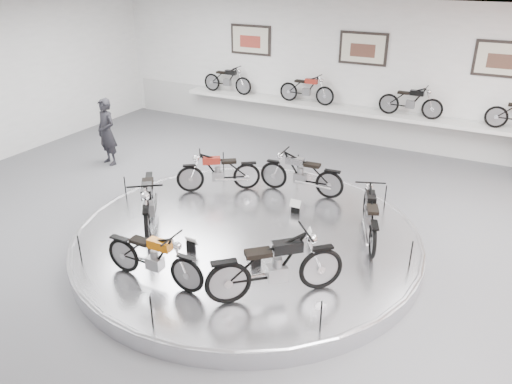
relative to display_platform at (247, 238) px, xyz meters
The scene contains 20 objects.
floor 0.34m from the display_platform, 90.00° to the right, with size 16.00×16.00×0.00m, color #575759.
ceiling 3.86m from the display_platform, 90.00° to the right, with size 16.00×16.00×0.00m, color white.
wall_back 6.95m from the display_platform, 90.00° to the left, with size 16.00×16.00×0.00m, color white.
dado_band 6.69m from the display_platform, 90.00° to the left, with size 15.68×0.04×1.10m, color #BCBCBA.
display_platform is the anchor object (origin of this frame).
platform_rim 0.12m from the display_platform, ahead, with size 6.40×6.40×0.10m, color #B2B2BA.
shelf 6.46m from the display_platform, 90.00° to the left, with size 11.00×0.55×0.10m, color silver.
poster_left 7.94m from the display_platform, 117.72° to the left, with size 1.35×0.06×0.88m, color beige.
poster_center 7.13m from the display_platform, 90.00° to the left, with size 1.35×0.06×0.88m, color beige.
poster_right 7.94m from the display_platform, 62.28° to the left, with size 1.35×0.06×0.88m, color beige.
shelf_bike_a 7.76m from the display_platform, 123.27° to the left, with size 1.22×0.42×0.73m, color black, non-canonical shape.
shelf_bike_b 6.69m from the display_platform, 103.19° to the left, with size 1.22×0.42×0.73m, color maroon, non-canonical shape.
shelf_bike_c 6.69m from the display_platform, 76.81° to the left, with size 1.22×0.42×0.73m, color black, non-canonical shape.
bike_a 2.30m from the display_platform, 21.68° to the left, with size 1.60×0.56×0.94m, color black, non-canonical shape.
bike_b 2.12m from the display_platform, 83.82° to the left, with size 1.59×0.56×0.94m, color #A1A2A6, non-canonical shape.
bike_c 2.03m from the display_platform, 137.18° to the left, with size 1.54×0.54×0.91m, color maroon, non-canonical shape.
bike_d 1.96m from the display_platform, 157.79° to the right, with size 1.81×0.64×1.07m, color black, non-canonical shape.
bike_e 2.21m from the display_platform, 103.93° to the right, with size 1.53×0.54×0.90m, color #AB5403, non-canonical shape.
bike_f 2.13m from the display_platform, 49.21° to the right, with size 1.81×0.64×1.06m, color black, non-canonical shape.
visitor 5.63m from the display_platform, 159.12° to the left, with size 0.63×0.42×1.74m, color black.
Camera 1 is at (3.93, -6.82, 4.90)m, focal length 35.00 mm.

